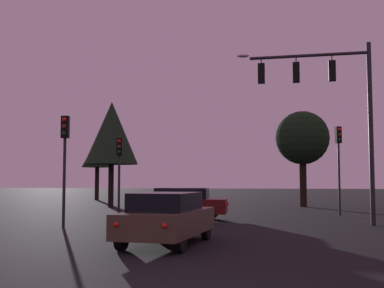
{
  "coord_description": "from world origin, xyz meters",
  "views": [
    {
      "loc": [
        2.11,
        -6.75,
        1.87
      ],
      "look_at": [
        -1.61,
        15.4,
        3.56
      ],
      "focal_mm": 45.56,
      "sensor_mm": 36.0,
      "label": 1
    }
  ],
  "objects": [
    {
      "name": "traffic_light_median",
      "position": [
        5.59,
        20.38,
        3.37
      ],
      "size": [
        0.37,
        0.39,
        4.79
      ],
      "color": "#232326",
      "rests_on": "ground"
    },
    {
      "name": "car_crossing_left",
      "position": [
        -2.34,
        16.25,
        0.8
      ],
      "size": [
        4.68,
        1.97,
        1.52
      ],
      "color": "#4C0F0F",
      "rests_on": "ground"
    },
    {
      "name": "traffic_light_corner_right",
      "position": [
        -6.17,
        11.65,
        3.17
      ],
      "size": [
        0.32,
        0.36,
        4.48
      ],
      "color": "#232326",
      "rests_on": "ground"
    },
    {
      "name": "tree_behind_sign",
      "position": [
        4.19,
        29.08,
        4.91
      ],
      "size": [
        3.86,
        3.86,
        6.89
      ],
      "color": "black",
      "rests_on": "ground"
    },
    {
      "name": "traffic_signal_mast_arm",
      "position": [
        4.52,
        14.81,
        5.53
      ],
      "size": [
        5.76,
        0.55,
        7.79
      ],
      "color": "#232326",
      "rests_on": "ground"
    },
    {
      "name": "traffic_light_corner_left",
      "position": [
        -5.6,
        16.92,
        2.87
      ],
      "size": [
        0.34,
        0.38,
        4.03
      ],
      "color": "#232326",
      "rests_on": "ground"
    },
    {
      "name": "ground_plane",
      "position": [
        0.0,
        24.5,
        0.0
      ],
      "size": [
        168.0,
        168.0,
        0.0
      ],
      "primitive_type": "plane",
      "color": "black",
      "rests_on": "ground"
    },
    {
      "name": "car_nearside_lane",
      "position": [
        -0.98,
        7.26,
        0.8
      ],
      "size": [
        2.27,
        4.58,
        1.52
      ],
      "color": "#473828",
      "rests_on": "ground"
    },
    {
      "name": "tree_left_far",
      "position": [
        -14.84,
        38.45,
        4.53
      ],
      "size": [
        2.97,
        2.97,
        6.01
      ],
      "color": "black",
      "rests_on": "ground"
    },
    {
      "name": "tree_right_cluster",
      "position": [
        -9.18,
        26.1,
        5.22
      ],
      "size": [
        3.75,
        3.75,
        7.47
      ],
      "color": "black",
      "rests_on": "ground"
    }
  ]
}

